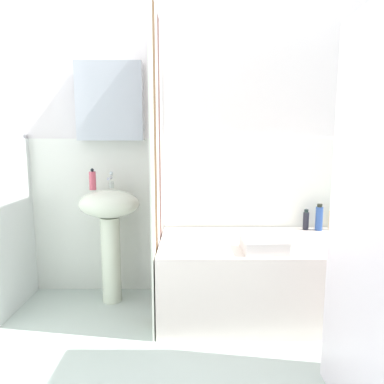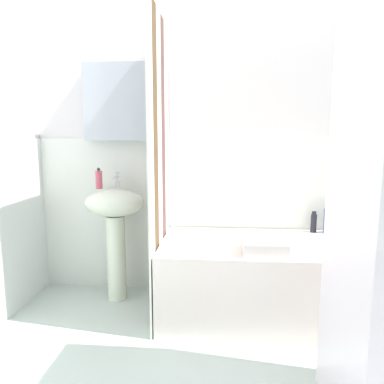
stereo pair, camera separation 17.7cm
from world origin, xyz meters
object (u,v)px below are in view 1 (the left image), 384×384
body_wash_bottle (319,218)px  shampoo_bottle (333,220)px  lotion_bottle (306,220)px  conditioner_bottle (347,217)px  bathtub (268,277)px  towel_folded (264,245)px  sink (110,221)px  soap_dispenser (93,180)px

body_wash_bottle → shampoo_bottle: bearing=5.2°
lotion_bottle → shampoo_bottle: bearing=-3.6°
conditioner_bottle → bathtub: bearing=-155.6°
body_wash_bottle → towel_folded: bearing=-135.7°
bathtub → towel_folded: 0.38m
shampoo_bottle → conditioner_bottle: bearing=-4.0°
sink → lotion_bottle: bearing=5.1°
bathtub → lotion_bottle: size_ratio=9.43×
soap_dispenser → shampoo_bottle: 1.80m
conditioner_bottle → shampoo_bottle: (-0.10, 0.01, -0.02)m
soap_dispenser → shampoo_bottle: (1.77, 0.10, -0.31)m
shampoo_bottle → towel_folded: bearing=-140.3°
body_wash_bottle → lotion_bottle: (-0.09, 0.02, -0.02)m
soap_dispenser → lotion_bottle: (1.58, 0.11, -0.32)m
shampoo_bottle → lotion_bottle: (-0.19, 0.01, -0.01)m
bathtub → body_wash_bottle: 0.63m
conditioner_bottle → lotion_bottle: size_ratio=1.39×
bathtub → shampoo_bottle: (0.54, 0.30, 0.34)m
sink → lotion_bottle: size_ratio=5.34×
conditioner_bottle → body_wash_bottle: conditioner_bottle is taller
conditioner_bottle → soap_dispenser: bearing=-177.2°
soap_dispenser → conditioner_bottle: 1.90m
conditioner_bottle → lotion_bottle: conditioner_bottle is taller
conditioner_bottle → towel_folded: size_ratio=0.82×
conditioner_bottle → sink: bearing=-176.4°
sink → soap_dispenser: soap_dispenser is taller
bathtub → conditioner_bottle: (0.64, 0.29, 0.36)m
sink → shampoo_bottle: sink is taller
sink → lotion_bottle: sink is taller
shampoo_bottle → towel_folded: size_ratio=0.64×
sink → conditioner_bottle: size_ratio=3.85×
soap_dispenser → towel_folded: (1.15, -0.41, -0.35)m
body_wash_bottle → lotion_bottle: 0.10m
lotion_bottle → sink: bearing=-174.9°
conditioner_bottle → lotion_bottle: bearing=176.3°
conditioner_bottle → body_wash_bottle: 0.20m
sink → bathtub: size_ratio=0.57×
bathtub → towel_folded: (-0.08, -0.22, 0.30)m
towel_folded → conditioner_bottle: bearing=35.1°
sink → soap_dispenser: size_ratio=5.40×
soap_dispenser → body_wash_bottle: bearing=3.1°
shampoo_bottle → bathtub: bearing=-151.1°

